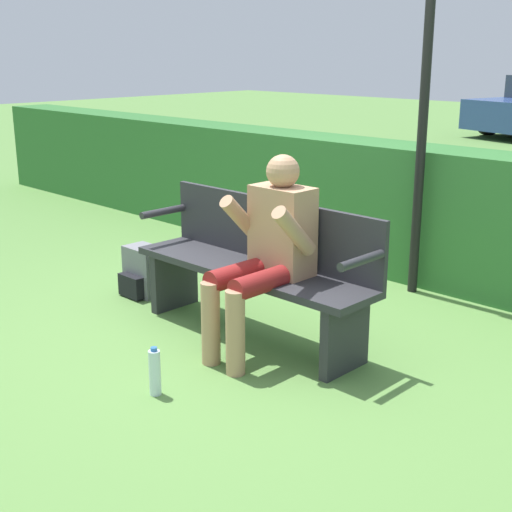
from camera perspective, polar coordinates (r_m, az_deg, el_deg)
name	(u,v)px	position (r m, az deg, el deg)	size (l,w,h in m)	color
ground_plane	(250,336)	(4.61, -0.47, -6.38)	(40.00, 40.00, 0.00)	#5B8942
hedge_back	(411,212)	(5.83, 12.32, 3.49)	(12.00, 0.51, 1.04)	#337033
park_bench	(257,265)	(4.49, 0.07, -0.73)	(1.75, 0.42, 0.87)	#2D2D33
person_seated	(268,247)	(4.18, 0.94, 0.72)	(0.51, 0.66, 1.18)	tan
backpack	(144,272)	(5.37, -8.97, -1.29)	(0.30, 0.27, 0.36)	slate
water_bottle	(155,372)	(3.85, -8.10, -9.19)	(0.06, 0.06, 0.27)	silver
signpost	(424,95)	(5.27, 13.30, 12.40)	(0.30, 0.09, 2.59)	black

